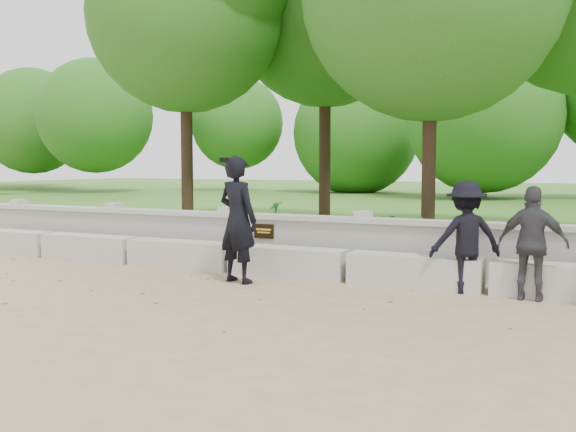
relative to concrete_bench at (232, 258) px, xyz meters
The scene contains 12 objects.
ground 1.91m from the concrete_bench, 90.00° to the right, with size 80.00×80.00×0.00m, color tan.
lawn 12.10m from the concrete_bench, 90.00° to the left, with size 40.00×22.00×0.25m, color #37711D.
concrete_bench is the anchor object (origin of this frame).
parapet_wall 0.74m from the concrete_bench, 89.99° to the left, with size 12.50×0.35×0.90m.
man_main 1.19m from the concrete_bench, 53.98° to the right, with size 0.77×0.70×1.86m.
visitor_mid 3.76m from the concrete_bench, ahead, with size 1.13×0.98×1.52m.
visitor_right 4.62m from the concrete_bench, ahead, with size 0.89×0.43×1.47m.
tree_left 6.46m from the concrete_bench, 134.12° to the left, with size 4.22×4.22×7.13m.
shrub_a 6.17m from the concrete_bench, 160.86° to the left, with size 0.29×0.19×0.54m, color #308F30.
shrub_b 3.12m from the concrete_bench, 34.51° to the left, with size 0.33×0.27×0.61m, color #308F30.
shrub_c 2.95m from the concrete_bench, 40.49° to the left, with size 0.53×0.46×0.59m, color #308F30.
shrub_d 3.80m from the concrete_bench, 105.50° to the left, with size 0.38×0.34×0.68m, color #308F30.
Camera 1 is at (5.23, -7.02, 1.75)m, focal length 40.00 mm.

